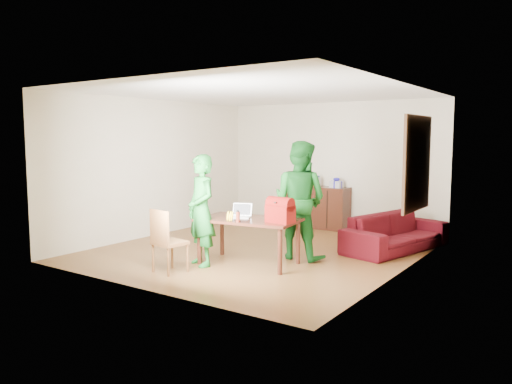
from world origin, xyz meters
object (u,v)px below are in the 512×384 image
Objects in this scene: red_bag at (280,213)px; sofa at (396,232)px; table at (249,224)px; bottle at (238,216)px; chair at (169,254)px; person_far at (300,200)px; laptop at (240,215)px; person_near at (201,210)px.

red_bag reaches higher than sofa.
table is 0.41m from bottle.
bottle is at bearing -141.83° from red_bag.
table is 2.73m from sofa.
person_far reaches higher than chair.
person_far is 10.82× the size of bottle.
person_far is 1.01m from laptop.
red_bag is (0.52, 0.33, 0.06)m from bottle.
sofa is at bearing 47.04° from table.
sofa is at bearing 73.05° from red_bag.
chair is 2.32× the size of red_bag.
chair is 1.13m from bottle.
red_bag reaches higher than chair.
laptop is at bearing 53.51° from person_far.
table is 9.25× the size of bottle.
laptop reaches higher than sofa.
person_far is at bearing 66.93° from chair.
person_near is 0.90× the size of person_far.
bottle is at bearing -87.75° from table.
person_near is 0.63m from bottle.
person_near is at bearing 52.07° from person_far.
chair is (-0.68, -1.04, -0.35)m from table.
chair is 1.72m from red_bag.
chair reaches higher than laptop.
person_far reaches higher than red_bag.
laptop is at bearing 72.67° from person_near.
person_far is 1.22m from bottle.
person_far is at bearing 157.59° from sofa.
chair is at bearing 160.50° from sofa.
person_near is (0.13, 0.57, 0.58)m from chair.
red_bag is (0.74, -0.03, 0.10)m from laptop.
chair is at bearing -131.19° from table.
bottle is at bearing 33.15° from person_near.
laptop is (0.53, 1.03, 0.48)m from chair.
sofa is at bearing 60.09° from bottle.
table is at bearing -19.79° from laptop.
sofa is (1.56, 2.22, -0.31)m from table.
bottle is at bearing 72.27° from person_far.
person_near is 0.62m from laptop.
sofa is at bearing 29.64° from laptop.
sofa is (1.49, 2.59, -0.49)m from bottle.
table is 0.96m from person_far.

